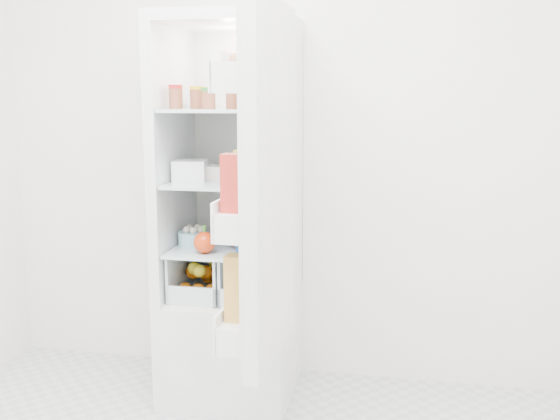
% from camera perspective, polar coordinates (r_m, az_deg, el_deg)
% --- Properties ---
extents(room_walls, '(3.02, 3.02, 2.61)m').
position_cam_1_polar(room_walls, '(1.71, -9.51, 15.30)').
color(room_walls, white).
rests_on(room_walls, ground).
extents(refrigerator, '(0.60, 0.60, 1.80)m').
position_cam_1_polar(refrigerator, '(3.05, -4.24, -4.44)').
color(refrigerator, silver).
rests_on(refrigerator, ground).
extents(shelf_low, '(0.49, 0.53, 0.01)m').
position_cam_1_polar(shelf_low, '(2.97, -4.58, -3.34)').
color(shelf_low, silver).
rests_on(shelf_low, refrigerator).
extents(shelf_mid, '(0.49, 0.53, 0.02)m').
position_cam_1_polar(shelf_mid, '(2.92, -4.67, 2.59)').
color(shelf_mid, silver).
rests_on(shelf_mid, refrigerator).
extents(shelf_top, '(0.49, 0.53, 0.02)m').
position_cam_1_polar(shelf_top, '(2.89, -4.77, 9.09)').
color(shelf_top, silver).
rests_on(shelf_top, refrigerator).
extents(crisper_left, '(0.23, 0.46, 0.22)m').
position_cam_1_polar(crisper_left, '(3.04, -6.78, -5.60)').
color(crisper_left, silver).
rests_on(crisper_left, refrigerator).
extents(crisper_right, '(0.23, 0.46, 0.22)m').
position_cam_1_polar(crisper_right, '(2.98, -2.27, -5.89)').
color(crisper_right, silver).
rests_on(crisper_right, refrigerator).
extents(condiment_jars, '(0.46, 0.34, 0.08)m').
position_cam_1_polar(condiment_jars, '(2.84, -5.30, 10.07)').
color(condiment_jars, '#B21919').
rests_on(condiment_jars, shelf_top).
extents(squeeze_bottle, '(0.05, 0.05, 0.18)m').
position_cam_1_polar(squeeze_bottle, '(2.93, -0.20, 11.07)').
color(squeeze_bottle, silver).
rests_on(squeeze_bottle, shelf_top).
extents(tub_white, '(0.17, 0.17, 0.10)m').
position_cam_1_polar(tub_white, '(2.91, -8.20, 3.60)').
color(tub_white, white).
rests_on(tub_white, shelf_mid).
extents(tub_cream, '(0.12, 0.12, 0.07)m').
position_cam_1_polar(tub_cream, '(2.93, -5.74, 3.42)').
color(tub_cream, white).
rests_on(tub_cream, shelf_mid).
extents(tin_red, '(0.08, 0.08, 0.05)m').
position_cam_1_polar(tin_red, '(2.80, -2.84, 2.99)').
color(tin_red, red).
rests_on(tin_red, shelf_mid).
extents(red_cabbage, '(0.16, 0.16, 0.16)m').
position_cam_1_polar(red_cabbage, '(2.90, -3.60, -1.94)').
color(red_cabbage, '#551D54').
rests_on(red_cabbage, shelf_low).
extents(bell_pepper, '(0.10, 0.10, 0.10)m').
position_cam_1_polar(bell_pepper, '(2.82, -6.91, -2.97)').
color(bell_pepper, red).
rests_on(bell_pepper, shelf_low).
extents(mushroom_bowl, '(0.17, 0.17, 0.07)m').
position_cam_1_polar(mushroom_bowl, '(2.97, -7.89, -2.60)').
color(mushroom_bowl, '#95CEDF').
rests_on(mushroom_bowl, shelf_low).
extents(salad_bag, '(0.12, 0.12, 0.12)m').
position_cam_1_polar(salad_bag, '(2.72, -2.79, -3.12)').
color(salad_bag, '#ABBD8E').
rests_on(salad_bag, shelf_low).
extents(citrus_pile, '(0.20, 0.31, 0.16)m').
position_cam_1_polar(citrus_pile, '(3.02, -7.05, -6.18)').
color(citrus_pile, orange).
rests_on(citrus_pile, refrigerator).
extents(veg_pile, '(0.16, 0.30, 0.10)m').
position_cam_1_polar(veg_pile, '(2.99, -2.17, -6.77)').
color(veg_pile, '#224D19').
rests_on(veg_pile, refrigerator).
extents(fridge_door, '(0.19, 0.60, 1.30)m').
position_cam_1_polar(fridge_door, '(2.29, -1.58, 1.61)').
color(fridge_door, silver).
rests_on(fridge_door, refrigerator).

